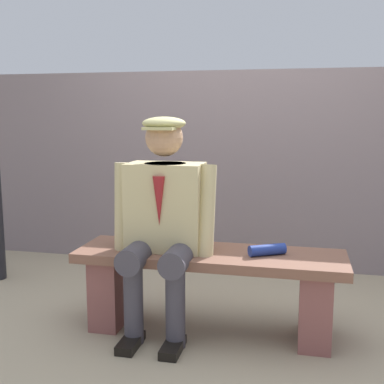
% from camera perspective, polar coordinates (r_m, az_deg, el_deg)
% --- Properties ---
extents(ground_plane, '(30.00, 30.00, 0.00)m').
position_cam_1_polar(ground_plane, '(3.04, 2.03, -15.84)').
color(ground_plane, tan).
extents(bench, '(1.57, 0.46, 0.49)m').
position_cam_1_polar(bench, '(2.92, 2.06, -10.23)').
color(bench, brown).
rests_on(bench, ground).
extents(seated_man, '(0.61, 0.56, 1.27)m').
position_cam_1_polar(seated_man, '(2.83, -3.41, -2.78)').
color(seated_man, tan).
rests_on(seated_man, ground).
extents(rolled_magazine, '(0.22, 0.16, 0.06)m').
position_cam_1_polar(rolled_magazine, '(2.82, 8.79, -6.73)').
color(rolled_magazine, navy).
rests_on(rolled_magazine, bench).
extents(stadium_wall, '(12.00, 0.24, 1.64)m').
position_cam_1_polar(stadium_wall, '(4.18, 5.70, 2.66)').
color(stadium_wall, slate).
rests_on(stadium_wall, ground).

